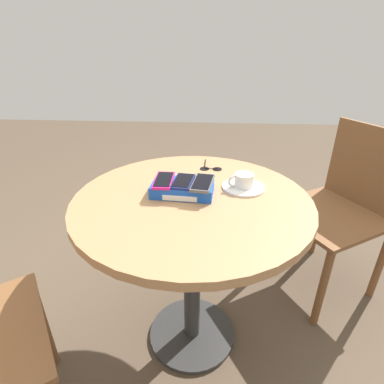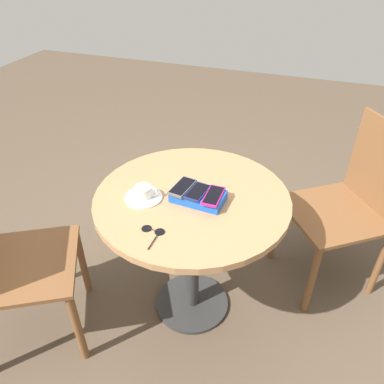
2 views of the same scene
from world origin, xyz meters
name	(u,v)px [view 1 (image 1 of 2)]	position (x,y,z in m)	size (l,w,h in m)	color
ground_plane	(192,334)	(0.00, 0.00, 0.00)	(8.00, 8.00, 0.00)	brown
round_table	(192,228)	(0.00, 0.00, 0.59)	(0.85, 0.85, 0.72)	#2D2D2D
phone_box	(183,189)	(-0.04, 0.02, 0.74)	(0.23, 0.14, 0.04)	blue
phone_magenta	(164,180)	(-0.10, 0.03, 0.77)	(0.07, 0.14, 0.01)	#D11975
phone_navy	(183,181)	(-0.03, 0.03, 0.77)	(0.08, 0.14, 0.01)	navy
phone_gray	(203,183)	(0.04, 0.02, 0.77)	(0.09, 0.15, 0.01)	#515156
saucer	(243,187)	(0.19, 0.08, 0.73)	(0.16, 0.16, 0.01)	silver
coffee_cup	(243,180)	(0.19, 0.08, 0.76)	(0.10, 0.07, 0.05)	silver
sunglasses	(210,168)	(0.06, 0.27, 0.72)	(0.09, 0.12, 0.01)	black
chair_far_side	(339,208)	(0.72, 0.41, 0.46)	(0.62, 0.62, 0.86)	brown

